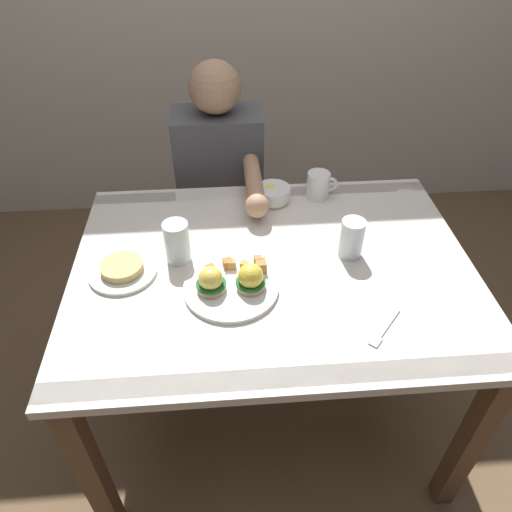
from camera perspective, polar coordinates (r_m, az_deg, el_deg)
name	(u,v)px	position (r m, az deg, el deg)	size (l,w,h in m)	color
ground_plane	(269,403)	(2.00, 1.56, -17.21)	(6.00, 6.00, 0.00)	brown
dining_table	(272,290)	(1.50, 1.98, -4.15)	(1.20, 0.90, 0.74)	silver
eggs_benedict_plate	(232,282)	(1.34, -2.86, -3.19)	(0.27, 0.27, 0.09)	white
fruit_bowl	(273,194)	(1.69, 2.08, 7.47)	(0.12, 0.12, 0.06)	white
coffee_mug	(319,184)	(1.71, 7.51, 8.50)	(0.11, 0.08, 0.09)	white
fork	(384,330)	(1.29, 15.06, -8.51)	(0.12, 0.13, 0.00)	silver
water_glass_near	(177,244)	(1.43, -9.40, 1.40)	(0.08, 0.08, 0.13)	silver
water_glass_far	(351,240)	(1.46, 11.34, 1.84)	(0.07, 0.07, 0.12)	silver
side_plate	(122,271)	(1.44, -15.73, -1.69)	(0.20, 0.20, 0.04)	white
diner_person	(221,186)	(1.96, -4.18, 8.36)	(0.34, 0.54, 1.14)	#33333D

